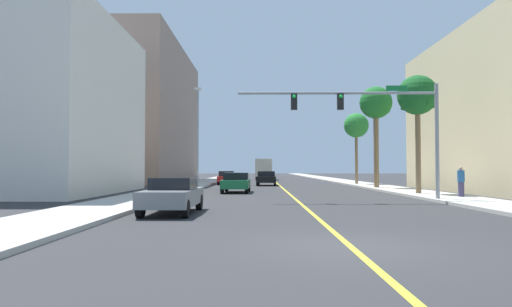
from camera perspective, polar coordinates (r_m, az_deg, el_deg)
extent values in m
plane|color=#2D2D30|center=(51.88, 2.65, -3.77)|extent=(192.00, 192.00, 0.00)
cube|color=#B2ADA3|center=(52.25, -6.70, -3.67)|extent=(3.33, 168.00, 0.15)
cube|color=#B2ADA3|center=(52.89, 11.89, -3.62)|extent=(3.33, 168.00, 0.15)
cube|color=yellow|center=(51.88, 2.65, -3.77)|extent=(0.16, 144.00, 0.01)
cube|color=silver|center=(34.69, -27.63, 5.23)|extent=(13.01, 15.15, 11.76)
cube|color=gray|center=(59.54, -15.45, 4.70)|extent=(13.00, 26.94, 16.94)
cylinder|color=gray|center=(24.99, 22.05, 1.51)|extent=(0.20, 0.20, 5.95)
cylinder|color=gray|center=(23.86, 10.27, 7.58)|extent=(10.32, 0.14, 0.14)
cube|color=black|center=(23.82, 10.68, 6.50)|extent=(0.32, 0.24, 0.84)
sphere|color=green|center=(23.72, 10.74, 7.14)|extent=(0.20, 0.20, 0.20)
cube|color=black|center=(23.52, 4.86, 6.58)|extent=(0.32, 0.24, 0.84)
sphere|color=green|center=(23.42, 4.88, 7.24)|extent=(0.20, 0.20, 0.20)
cube|color=#147233|center=(24.62, 17.45, 7.93)|extent=(1.10, 0.04, 0.28)
cylinder|color=gray|center=(38.86, -7.43, 1.94)|extent=(0.16, 0.16, 8.28)
cube|color=beige|center=(39.38, -7.40, 8.17)|extent=(0.56, 0.28, 0.20)
cylinder|color=brown|center=(29.88, 19.92, 1.16)|extent=(0.33, 0.33, 6.17)
sphere|color=#195B23|center=(30.19, 19.85, 7.02)|extent=(2.50, 2.50, 2.50)
cone|color=#195B23|center=(30.40, 21.21, 6.59)|extent=(0.46, 1.29, 1.43)
cone|color=#195B23|center=(30.86, 20.35, 6.46)|extent=(1.07, 0.96, 1.56)
cone|color=#195B23|center=(30.71, 18.91, 6.48)|extent=(1.39, 0.90, 1.31)
cone|color=#195B23|center=(30.05, 18.44, 6.66)|extent=(0.60, 1.23, 1.51)
cone|color=#195B23|center=(29.43, 19.60, 6.85)|extent=(1.14, 0.85, 1.45)
cone|color=#195B23|center=(29.78, 21.09, 6.77)|extent=(1.31, 1.20, 1.27)
cylinder|color=brown|center=(38.03, 15.05, 1.08)|extent=(0.42, 0.42, 6.96)
sphere|color=#1E6B28|center=(38.36, 15.00, 6.28)|extent=(2.65, 2.65, 2.65)
cone|color=#1E6B28|center=(38.68, 16.07, 5.92)|extent=(0.62, 1.23, 1.50)
cone|color=#1E6B28|center=(39.10, 15.24, 5.83)|extent=(1.45, 1.03, 1.28)
cone|color=#1E6B28|center=(38.52, 13.85, 5.93)|extent=(0.85, 1.13, 1.32)
cone|color=#1E6B28|center=(37.73, 14.23, 6.10)|extent=(1.08, 1.30, 1.44)
cone|color=#1E6B28|center=(37.67, 15.65, 6.13)|extent=(1.27, 0.75, 1.21)
cylinder|color=brown|center=(46.45, 12.66, -0.11)|extent=(0.29, 0.29, 5.92)
sphere|color=#287F33|center=(46.63, 12.63, 3.52)|extent=(2.49, 2.49, 2.49)
cone|color=#287F33|center=(46.86, 13.50, 3.26)|extent=(0.57, 1.41, 1.21)
cone|color=#287F33|center=(47.35, 12.62, 3.20)|extent=(1.12, 0.59, 1.36)
cone|color=#287F33|center=(46.88, 11.78, 3.24)|extent=(0.98, 1.21, 1.47)
cone|color=#287F33|center=(46.03, 12.06, 3.34)|extent=(1.13, 1.32, 1.25)
cone|color=#287F33|center=(45.93, 13.01, 3.35)|extent=(1.24, 0.62, 1.40)
cube|color=red|center=(46.93, -3.76, -3.24)|extent=(1.81, 3.89, 0.56)
cube|color=black|center=(46.92, -3.76, -2.57)|extent=(1.57, 1.99, 0.53)
cylinder|color=black|center=(45.52, -2.89, -3.63)|extent=(0.23, 0.64, 0.64)
cylinder|color=black|center=(45.62, -4.84, -3.62)|extent=(0.23, 0.64, 0.64)
cylinder|color=black|center=(48.28, -2.75, -3.53)|extent=(0.23, 0.64, 0.64)
cylinder|color=black|center=(48.37, -4.59, -3.53)|extent=(0.23, 0.64, 0.64)
cube|color=#196638|center=(31.60, -2.55, -3.87)|extent=(1.93, 4.25, 0.58)
cube|color=black|center=(31.55, -2.55, -2.90)|extent=(1.67, 2.21, 0.49)
cylinder|color=black|center=(33.23, -3.77, -4.28)|extent=(0.23, 0.64, 0.64)
cylinder|color=black|center=(33.12, -0.93, -4.29)|extent=(0.23, 0.64, 0.64)
cylinder|color=black|center=(30.14, -4.33, -4.52)|extent=(0.23, 0.64, 0.64)
cylinder|color=black|center=(30.01, -1.20, -4.54)|extent=(0.23, 0.64, 0.64)
cube|color=slate|center=(17.23, -10.58, -5.49)|extent=(1.82, 4.22, 0.59)
cube|color=black|center=(17.40, -10.44, -3.76)|extent=(1.57, 1.79, 0.44)
cylinder|color=black|center=(15.59, -8.96, -6.97)|extent=(0.23, 0.64, 0.64)
cylinder|color=black|center=(15.94, -14.51, -6.82)|extent=(0.23, 0.64, 0.64)
cylinder|color=black|center=(18.62, -7.24, -6.14)|extent=(0.23, 0.64, 0.64)
cylinder|color=black|center=(18.92, -11.93, -6.05)|extent=(0.23, 0.64, 0.64)
cube|color=black|center=(44.36, 1.34, -3.29)|extent=(2.03, 4.06, 0.60)
cube|color=black|center=(44.37, 1.34, -2.58)|extent=(1.73, 2.06, 0.49)
cylinder|color=black|center=(45.83, 0.33, -3.62)|extent=(0.24, 0.65, 0.64)
cylinder|color=black|center=(45.80, 2.43, -3.62)|extent=(0.24, 0.65, 0.64)
cylinder|color=black|center=(42.95, 0.17, -3.74)|extent=(0.24, 0.65, 0.64)
cylinder|color=black|center=(42.91, 2.42, -3.74)|extent=(0.24, 0.65, 0.64)
cube|color=#194799|center=(70.22, 1.08, -2.26)|extent=(2.46, 2.36, 1.60)
cube|color=beige|center=(66.11, 1.02, -1.85)|extent=(2.56, 5.98, 2.61)
cylinder|color=black|center=(70.25, 0.23, -2.91)|extent=(0.31, 0.91, 0.90)
cylinder|color=black|center=(70.22, 1.94, -2.91)|extent=(0.31, 0.91, 0.90)
cylinder|color=black|center=(64.67, 0.07, -3.00)|extent=(0.31, 0.91, 0.90)
cylinder|color=black|center=(64.63, 1.93, -3.00)|extent=(0.31, 0.91, 0.90)
cylinder|color=#3F3859|center=(27.10, 24.65, -4.15)|extent=(0.32, 0.32, 0.81)
cylinder|color=#26598C|center=(27.08, 24.63, -2.63)|extent=(0.38, 0.38, 0.64)
sphere|color=tan|center=(27.08, 24.61, -1.72)|extent=(0.22, 0.22, 0.22)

